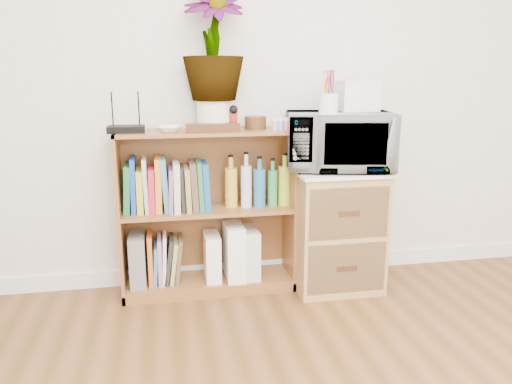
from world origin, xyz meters
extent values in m
cube|color=white|center=(0.00, 2.24, 0.05)|extent=(4.00, 0.02, 0.10)
cube|color=brown|center=(-0.35, 2.10, 0.47)|extent=(1.00, 0.30, 0.95)
cube|color=#9E7542|center=(0.40, 2.02, 0.35)|extent=(0.50, 0.45, 0.70)
imported|color=silver|center=(0.40, 2.02, 0.88)|extent=(0.65, 0.50, 0.33)
cylinder|color=white|center=(0.30, 1.91, 1.10)|extent=(0.10, 0.10, 0.11)
cube|color=white|center=(0.53, 2.09, 1.13)|extent=(0.22, 0.18, 0.17)
cube|color=black|center=(-0.78, 2.08, 0.97)|extent=(0.20, 0.13, 0.04)
imported|color=white|center=(-0.55, 2.07, 0.97)|extent=(0.13, 0.13, 0.03)
cylinder|color=white|center=(-0.30, 2.12, 1.03)|extent=(0.19, 0.19, 0.16)
imported|color=#2A6A2F|center=(-0.30, 2.12, 1.41)|extent=(0.33, 0.33, 0.59)
cube|color=#351E0E|center=(-0.32, 2.00, 0.97)|extent=(0.29, 0.07, 0.05)
cylinder|color=#A71A14|center=(-0.20, 2.06, 1.00)|extent=(0.04, 0.04, 0.09)
cylinder|color=#39230F|center=(-0.07, 2.11, 0.99)|extent=(0.12, 0.12, 0.07)
cube|color=#D5768B|center=(0.06, 2.01, 0.98)|extent=(0.10, 0.04, 0.05)
cube|color=slate|center=(-0.76, 2.10, 0.22)|extent=(0.09, 0.24, 0.30)
cube|color=white|center=(-0.33, 2.09, 0.21)|extent=(0.09, 0.22, 0.27)
cube|color=white|center=(-0.20, 2.09, 0.23)|extent=(0.10, 0.26, 0.33)
cube|color=silver|center=(-0.11, 2.09, 0.22)|extent=(0.09, 0.23, 0.29)
cube|color=#1C6B35|center=(-0.79, 2.10, 0.63)|extent=(0.05, 0.20, 0.27)
cube|color=#1C3BAB|center=(-0.76, 2.10, 0.65)|extent=(0.03, 0.20, 0.31)
cube|color=gold|center=(-0.72, 2.10, 0.62)|extent=(0.04, 0.20, 0.24)
cube|color=beige|center=(-0.69, 2.10, 0.65)|extent=(0.03, 0.20, 0.30)
cube|color=#B91F33|center=(-0.66, 2.10, 0.63)|extent=(0.03, 0.20, 0.25)
cube|color=orange|center=(-0.62, 2.10, 0.65)|extent=(0.04, 0.20, 0.30)
cube|color=teal|center=(-0.59, 2.10, 0.65)|extent=(0.05, 0.20, 0.31)
cube|color=slate|center=(-0.56, 2.10, 0.62)|extent=(0.03, 0.20, 0.25)
cube|color=beige|center=(-0.52, 2.10, 0.64)|extent=(0.04, 0.20, 0.28)
cube|color=#2A2A2A|center=(-0.49, 2.10, 0.62)|extent=(0.03, 0.20, 0.25)
cube|color=olive|center=(-0.46, 2.10, 0.62)|extent=(0.03, 0.20, 0.25)
cube|color=brown|center=(-0.43, 2.10, 0.64)|extent=(0.05, 0.20, 0.28)
cube|color=#1E7135|center=(-0.39, 2.10, 0.64)|extent=(0.04, 0.20, 0.28)
cube|color=#1A4CA1|center=(-0.36, 2.10, 0.63)|extent=(0.04, 0.20, 0.27)
cylinder|color=gold|center=(-0.21, 2.10, 0.65)|extent=(0.07, 0.07, 0.29)
cylinder|color=silver|center=(-0.12, 2.10, 0.66)|extent=(0.06, 0.06, 0.31)
cylinder|color=#2268A0|center=(-0.05, 2.10, 0.64)|extent=(0.07, 0.07, 0.29)
cylinder|color=#359252|center=(0.03, 2.10, 0.63)|extent=(0.06, 0.06, 0.27)
cylinder|color=#B3C42E|center=(0.10, 2.10, 0.65)|extent=(0.07, 0.07, 0.30)
cylinder|color=silver|center=(0.19, 2.10, 0.63)|extent=(0.06, 0.06, 0.26)
cube|color=#C45922|center=(-0.69, 2.10, 0.22)|extent=(0.03, 0.19, 0.30)
cube|color=teal|center=(-0.66, 2.10, 0.18)|extent=(0.03, 0.19, 0.22)
cube|color=#A072AB|center=(-0.63, 2.10, 0.21)|extent=(0.03, 0.19, 0.27)
cube|color=#FFDEC6|center=(-0.61, 2.10, 0.21)|extent=(0.03, 0.19, 0.29)
cube|color=black|center=(-0.58, 2.10, 0.20)|extent=(0.06, 0.19, 0.27)
cube|color=#A19F4A|center=(-0.56, 2.10, 0.19)|extent=(0.06, 0.19, 0.25)
cube|color=brown|center=(-0.53, 2.10, 0.20)|extent=(0.05, 0.19, 0.26)
camera|label=1|loc=(-0.59, -0.68, 1.27)|focal=35.00mm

